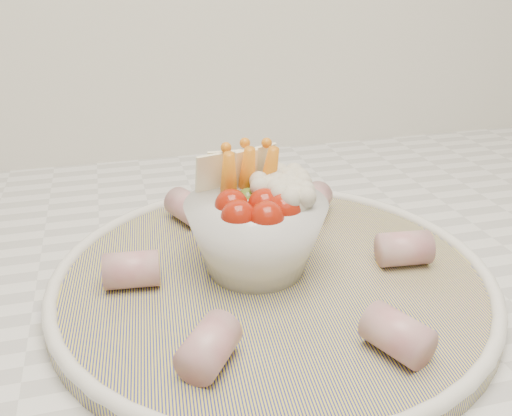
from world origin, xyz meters
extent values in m
cube|color=silver|center=(0.00, 1.45, 0.90)|extent=(2.04, 0.62, 0.04)
cylinder|color=navy|center=(0.03, 1.38, 0.93)|extent=(0.41, 0.41, 0.01)
torus|color=silver|center=(0.03, 1.38, 0.94)|extent=(0.39, 0.39, 0.01)
sphere|color=#981A09|center=(0.00, 1.37, 1.00)|extent=(0.03, 0.03, 0.03)
sphere|color=#981A09|center=(0.02, 1.37, 1.00)|extent=(0.03, 0.03, 0.03)
sphere|color=#981A09|center=(0.04, 1.38, 1.00)|extent=(0.03, 0.03, 0.03)
sphere|color=#981A09|center=(0.00, 1.40, 1.00)|extent=(0.03, 0.03, 0.03)
sphere|color=#981A09|center=(0.03, 1.39, 1.00)|extent=(0.03, 0.03, 0.03)
sphere|color=#4F6B23|center=(0.02, 1.41, 0.99)|extent=(0.02, 0.02, 0.02)
cone|color=orange|center=(0.00, 1.42, 1.01)|extent=(0.02, 0.04, 0.07)
cone|color=orange|center=(0.02, 1.43, 1.01)|extent=(0.02, 0.04, 0.07)
cone|color=orange|center=(0.04, 1.42, 1.01)|extent=(0.03, 0.04, 0.07)
sphere|color=beige|center=(0.06, 1.41, 1.00)|extent=(0.03, 0.03, 0.03)
sphere|color=beige|center=(0.05, 1.38, 1.00)|extent=(0.03, 0.03, 0.03)
sphere|color=beige|center=(0.06, 1.42, 1.00)|extent=(0.03, 0.03, 0.03)
sphere|color=beige|center=(0.04, 1.41, 1.00)|extent=(0.03, 0.03, 0.03)
cube|color=#FBF1C3|center=(0.01, 1.44, 1.01)|extent=(0.05, 0.01, 0.05)
cube|color=#FBF1C3|center=(0.03, 1.44, 1.01)|extent=(0.05, 0.03, 0.05)
cube|color=#FBF1C3|center=(0.00, 1.43, 1.01)|extent=(0.05, 0.02, 0.05)
cylinder|color=#A74C59|center=(0.15, 1.37, 0.95)|extent=(0.05, 0.04, 0.03)
cylinder|color=#A74C59|center=(0.11, 1.48, 0.95)|extent=(0.05, 0.06, 0.03)
cylinder|color=#A74C59|center=(-0.02, 1.51, 0.95)|extent=(0.05, 0.05, 0.03)
cylinder|color=#A74C59|center=(-0.09, 1.39, 0.95)|extent=(0.05, 0.04, 0.03)
cylinder|color=#A74C59|center=(-0.04, 1.28, 0.95)|extent=(0.05, 0.06, 0.03)
cylinder|color=#A74C59|center=(0.09, 1.26, 0.95)|extent=(0.05, 0.05, 0.03)
camera|label=1|loc=(-0.09, 0.97, 1.20)|focal=40.00mm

